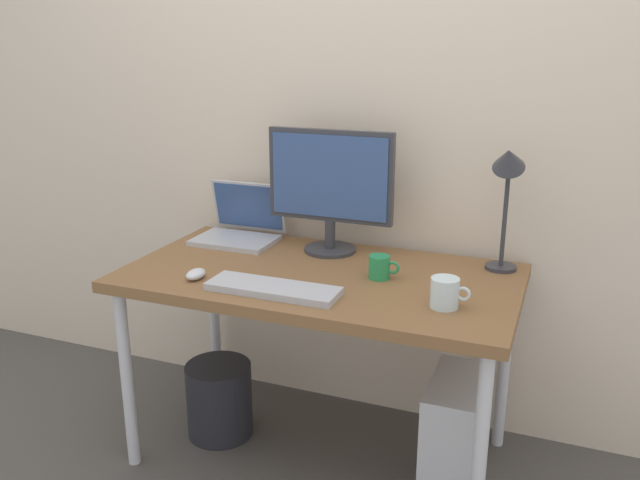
{
  "coord_description": "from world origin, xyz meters",
  "views": [
    {
      "loc": [
        0.8,
        -2.03,
        1.53
      ],
      "look_at": [
        0.0,
        0.0,
        0.86
      ],
      "focal_mm": 36.91,
      "sensor_mm": 36.0,
      "label": 1
    }
  ],
  "objects_px": {
    "mouse": "(196,274)",
    "monitor": "(330,184)",
    "glass_cup": "(445,293)",
    "coffee_mug": "(380,267)",
    "wastebasket": "(220,399)",
    "computer_tower": "(455,435)",
    "desk_lamp": "(507,179)",
    "keyboard": "(273,289)",
    "laptop": "(241,226)",
    "desk": "(320,289)"
  },
  "relations": [
    {
      "from": "glass_cup",
      "to": "mouse",
      "type": "bearing_deg",
      "value": -175.63
    },
    {
      "from": "glass_cup",
      "to": "wastebasket",
      "type": "distance_m",
      "value": 1.11
    },
    {
      "from": "desk_lamp",
      "to": "wastebasket",
      "type": "distance_m",
      "value": 1.39
    },
    {
      "from": "desk",
      "to": "laptop",
      "type": "relative_size",
      "value": 4.3
    },
    {
      "from": "laptop",
      "to": "computer_tower",
      "type": "distance_m",
      "value": 1.15
    },
    {
      "from": "keyboard",
      "to": "laptop",
      "type": "bearing_deg",
      "value": 127.73
    },
    {
      "from": "monitor",
      "to": "computer_tower",
      "type": "bearing_deg",
      "value": -24.29
    },
    {
      "from": "desk_lamp",
      "to": "glass_cup",
      "type": "height_order",
      "value": "desk_lamp"
    },
    {
      "from": "laptop",
      "to": "mouse",
      "type": "relative_size",
      "value": 3.56
    },
    {
      "from": "laptop",
      "to": "glass_cup",
      "type": "xyz_separation_m",
      "value": [
        0.92,
        -0.41,
        -0.01
      ]
    },
    {
      "from": "coffee_mug",
      "to": "computer_tower",
      "type": "height_order",
      "value": "coffee_mug"
    },
    {
      "from": "monitor",
      "to": "desk_lamp",
      "type": "xyz_separation_m",
      "value": [
        0.64,
        0.0,
        0.07
      ]
    },
    {
      "from": "desk",
      "to": "desk_lamp",
      "type": "xyz_separation_m",
      "value": [
        0.59,
        0.24,
        0.4
      ]
    },
    {
      "from": "monitor",
      "to": "keyboard",
      "type": "xyz_separation_m",
      "value": [
        -0.02,
        -0.47,
        -0.25
      ]
    },
    {
      "from": "keyboard",
      "to": "mouse",
      "type": "relative_size",
      "value": 4.89
    },
    {
      "from": "coffee_mug",
      "to": "wastebasket",
      "type": "xyz_separation_m",
      "value": [
        -0.64,
        -0.04,
        -0.63
      ]
    },
    {
      "from": "mouse",
      "to": "wastebasket",
      "type": "distance_m",
      "value": 0.64
    },
    {
      "from": "monitor",
      "to": "wastebasket",
      "type": "xyz_separation_m",
      "value": [
        -0.37,
        -0.26,
        -0.85
      ]
    },
    {
      "from": "desk_lamp",
      "to": "mouse",
      "type": "distance_m",
      "value": 1.11
    },
    {
      "from": "monitor",
      "to": "coffee_mug",
      "type": "xyz_separation_m",
      "value": [
        0.27,
        -0.22,
        -0.22
      ]
    },
    {
      "from": "coffee_mug",
      "to": "computer_tower",
      "type": "relative_size",
      "value": 0.26
    },
    {
      "from": "monitor",
      "to": "wastebasket",
      "type": "relative_size",
      "value": 1.63
    },
    {
      "from": "computer_tower",
      "to": "wastebasket",
      "type": "height_order",
      "value": "computer_tower"
    },
    {
      "from": "coffee_mug",
      "to": "desk_lamp",
      "type": "bearing_deg",
      "value": 30.13
    },
    {
      "from": "laptop",
      "to": "desk_lamp",
      "type": "xyz_separation_m",
      "value": [
        1.04,
        -0.02,
        0.28
      ]
    },
    {
      "from": "desk_lamp",
      "to": "wastebasket",
      "type": "bearing_deg",
      "value": -165.69
    },
    {
      "from": "desk",
      "to": "computer_tower",
      "type": "xyz_separation_m",
      "value": [
        0.51,
        -0.01,
        -0.47
      ]
    },
    {
      "from": "keyboard",
      "to": "computer_tower",
      "type": "height_order",
      "value": "keyboard"
    },
    {
      "from": "keyboard",
      "to": "monitor",
      "type": "bearing_deg",
      "value": 87.58
    },
    {
      "from": "desk",
      "to": "keyboard",
      "type": "distance_m",
      "value": 0.25
    },
    {
      "from": "monitor",
      "to": "glass_cup",
      "type": "height_order",
      "value": "monitor"
    },
    {
      "from": "monitor",
      "to": "mouse",
      "type": "distance_m",
      "value": 0.61
    },
    {
      "from": "desk",
      "to": "glass_cup",
      "type": "bearing_deg",
      "value": -17.79
    },
    {
      "from": "mouse",
      "to": "glass_cup",
      "type": "height_order",
      "value": "glass_cup"
    },
    {
      "from": "keyboard",
      "to": "glass_cup",
      "type": "distance_m",
      "value": 0.55
    },
    {
      "from": "desk_lamp",
      "to": "keyboard",
      "type": "relative_size",
      "value": 1.07
    },
    {
      "from": "monitor",
      "to": "laptop",
      "type": "distance_m",
      "value": 0.45
    },
    {
      "from": "glass_cup",
      "to": "wastebasket",
      "type": "height_order",
      "value": "glass_cup"
    },
    {
      "from": "laptop",
      "to": "computer_tower",
      "type": "height_order",
      "value": "laptop"
    },
    {
      "from": "coffee_mug",
      "to": "wastebasket",
      "type": "relative_size",
      "value": 0.36
    },
    {
      "from": "glass_cup",
      "to": "computer_tower",
      "type": "xyz_separation_m",
      "value": [
        0.04,
        0.14,
        -0.58
      ]
    },
    {
      "from": "coffee_mug",
      "to": "computer_tower",
      "type": "xyz_separation_m",
      "value": [
        0.3,
        -0.04,
        -0.57
      ]
    },
    {
      "from": "mouse",
      "to": "monitor",
      "type": "bearing_deg",
      "value": 54.84
    },
    {
      "from": "laptop",
      "to": "desk",
      "type": "bearing_deg",
      "value": -29.58
    },
    {
      "from": "desk",
      "to": "glass_cup",
      "type": "distance_m",
      "value": 0.51
    },
    {
      "from": "laptop",
      "to": "glass_cup",
      "type": "bearing_deg",
      "value": -23.82
    },
    {
      "from": "laptop",
      "to": "wastebasket",
      "type": "height_order",
      "value": "laptop"
    },
    {
      "from": "keyboard",
      "to": "wastebasket",
      "type": "relative_size",
      "value": 1.47
    },
    {
      "from": "coffee_mug",
      "to": "wastebasket",
      "type": "height_order",
      "value": "coffee_mug"
    },
    {
      "from": "coffee_mug",
      "to": "glass_cup",
      "type": "height_order",
      "value": "glass_cup"
    }
  ]
}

